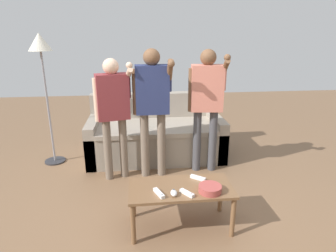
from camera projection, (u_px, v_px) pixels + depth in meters
ground_plane at (170, 218)px, 2.83m from camera, size 12.00×12.00×0.00m
couch at (156, 135)px, 4.23m from camera, size 1.90×0.95×0.87m
coffee_table at (181, 193)px, 2.61m from camera, size 0.94×0.45×0.41m
snack_bowl at (210, 189)px, 2.51m from camera, size 0.20×0.20×0.06m
game_remote_nunchuk at (173, 193)px, 2.45m from camera, size 0.06×0.09×0.05m
floor_lamp at (41, 56)px, 3.61m from camera, size 0.29×0.29×1.74m
player_left at (113, 106)px, 3.35m from camera, size 0.46×0.28×1.47m
player_center at (152, 99)px, 3.39m from camera, size 0.47×0.36×1.58m
player_right at (207, 97)px, 3.53m from camera, size 0.46×0.35×1.56m
game_remote_wand_near at (198, 178)px, 2.72m from camera, size 0.14×0.12×0.03m
game_remote_wand_far at (187, 193)px, 2.47m from camera, size 0.12×0.14×0.03m
game_remote_wand_spare at (159, 193)px, 2.46m from camera, size 0.09×0.16×0.03m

